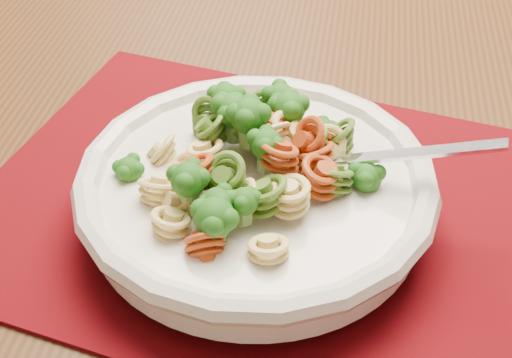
# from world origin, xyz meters

# --- Properties ---
(dining_table) EXTENTS (1.58, 1.06, 0.77)m
(dining_table) POSITION_xyz_m (0.10, -0.70, 0.68)
(dining_table) COLOR #4D2C15
(dining_table) RESTS_ON ground
(placemat) EXTENTS (0.48, 0.40, 0.00)m
(placemat) POSITION_xyz_m (0.12, -0.81, 0.77)
(placemat) COLOR #5A0306
(placemat) RESTS_ON dining_table
(pasta_bowl) EXTENTS (0.27, 0.27, 0.05)m
(pasta_bowl) POSITION_xyz_m (0.13, -0.83, 0.80)
(pasta_bowl) COLOR silver
(pasta_bowl) RESTS_ON placemat
(pasta_broccoli_heap) EXTENTS (0.23, 0.23, 0.06)m
(pasta_broccoli_heap) POSITION_xyz_m (0.13, -0.83, 0.82)
(pasta_broccoli_heap) COLOR #DAB96C
(pasta_broccoli_heap) RESTS_ON pasta_bowl
(fork) EXTENTS (0.18, 0.04, 0.08)m
(fork) POSITION_xyz_m (0.17, -0.81, 0.82)
(fork) COLOR silver
(fork) RESTS_ON pasta_bowl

